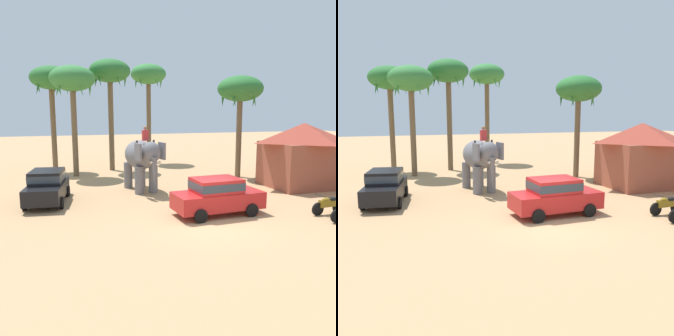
# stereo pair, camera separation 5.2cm
# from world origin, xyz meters

# --- Properties ---
(ground_plane) EXTENTS (120.00, 120.00, 0.00)m
(ground_plane) POSITION_xyz_m (0.00, 0.00, 0.00)
(ground_plane) COLOR tan
(car_sedan_foreground) EXTENTS (4.18, 2.03, 1.70)m
(car_sedan_foreground) POSITION_xyz_m (0.76, 1.19, 0.93)
(car_sedan_foreground) COLOR red
(car_sedan_foreground) RESTS_ON ground
(car_parked_far_side) EXTENTS (2.33, 4.31, 1.70)m
(car_parked_far_side) POSITION_xyz_m (-6.68, 5.77, 0.93)
(car_parked_far_side) COLOR black
(car_parked_far_side) RESTS_ON ground
(elephant_with_mahout) EXTENTS (2.08, 3.98, 3.88)m
(elephant_with_mahout) POSITION_xyz_m (-1.38, 6.97, 1.99)
(elephant_with_mahout) COLOR slate
(elephant_with_mahout) RESTS_ON ground
(motorcycle_mid_row) EXTENTS (1.80, 0.55, 0.94)m
(motorcycle_mid_row) POSITION_xyz_m (5.66, -0.34, 0.46)
(motorcycle_mid_row) COLOR black
(motorcycle_mid_row) RESTS_ON ground
(palm_tree_behind_elephant) EXTENTS (3.20, 3.20, 7.19)m
(palm_tree_behind_elephant) POSITION_xyz_m (6.32, 9.25, 6.11)
(palm_tree_behind_elephant) COLOR brown
(palm_tree_behind_elephant) RESTS_ON ground
(palm_tree_near_hut) EXTENTS (3.20, 3.20, 8.97)m
(palm_tree_near_hut) POSITION_xyz_m (2.04, 18.32, 7.78)
(palm_tree_near_hut) COLOR brown
(palm_tree_near_hut) RESTS_ON ground
(palm_tree_left_of_road) EXTENTS (3.20, 3.20, 7.92)m
(palm_tree_left_of_road) POSITION_xyz_m (-4.87, 13.13, 6.80)
(palm_tree_left_of_road) COLOR brown
(palm_tree_left_of_road) RESTS_ON ground
(palm_tree_far_back) EXTENTS (3.20, 3.20, 8.19)m
(palm_tree_far_back) POSITION_xyz_m (-6.33, 15.97, 7.05)
(palm_tree_far_back) COLOR brown
(palm_tree_far_back) RESTS_ON ground
(palm_tree_leaning_seaward) EXTENTS (3.20, 3.20, 8.75)m
(palm_tree_leaning_seaward) POSITION_xyz_m (-1.93, 15.02, 7.57)
(palm_tree_leaning_seaward) COLOR brown
(palm_tree_leaning_seaward) RESTS_ON ground
(roadside_hut) EXTENTS (5.04, 4.25, 4.00)m
(roadside_hut) POSITION_xyz_m (8.57, 5.16, 2.12)
(roadside_hut) COLOR #994C38
(roadside_hut) RESTS_ON ground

